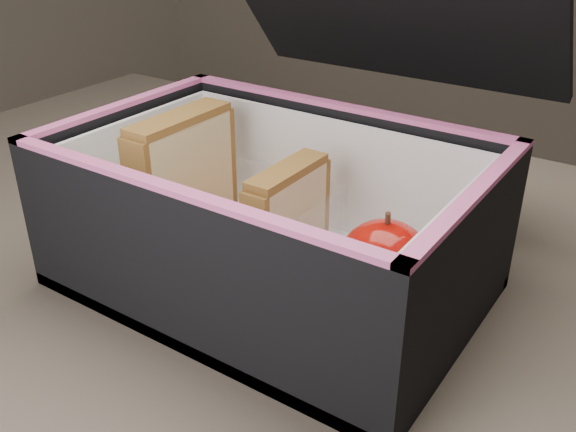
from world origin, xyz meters
TOP-DOWN VIEW (x-y plane):
  - kitchen_table at (0.00, 0.00)m, footprint 1.20×0.80m
  - lunch_bag at (0.01, -0.01)m, footprint 0.34×0.36m
  - plastic_tub at (-0.03, -0.02)m, footprint 0.16×0.11m
  - sandwich_left at (-0.09, -0.02)m, footprint 0.03×0.10m
  - sandwich_right at (0.02, -0.02)m, footprint 0.02×0.08m
  - carrot_sticks at (-0.03, -0.00)m, footprint 0.05×0.14m
  - paper_napkin at (0.11, -0.01)m, footprint 0.09×0.10m
  - red_apple at (0.11, -0.02)m, footprint 0.09×0.09m

SIDE VIEW (x-z plane):
  - kitchen_table at x=0.00m, z-range 0.28..1.03m
  - paper_napkin at x=0.11m, z-range 0.77..0.77m
  - carrot_sticks at x=-0.03m, z-range 0.77..0.80m
  - plastic_tub at x=-0.03m, z-range 0.77..0.83m
  - red_apple at x=0.11m, z-range 0.77..0.84m
  - sandwich_right at x=0.02m, z-range 0.77..0.86m
  - lunch_bag at x=0.01m, z-range 0.68..0.97m
  - sandwich_left at x=-0.09m, z-range 0.77..0.88m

